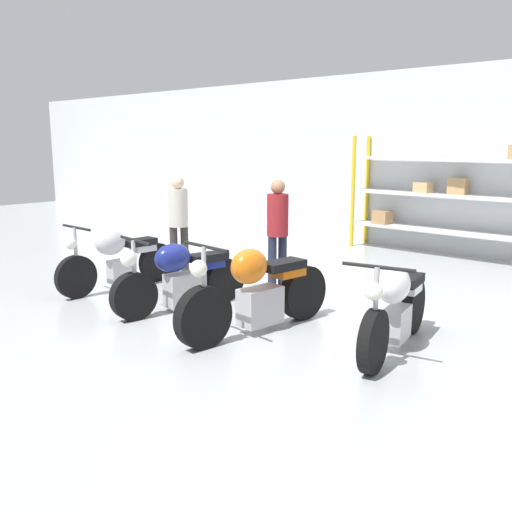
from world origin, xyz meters
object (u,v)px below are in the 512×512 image
object	(u,v)px
motorcycle_blue	(181,278)
motorcycle_white	(396,307)
motorcycle_silver	(118,258)
person_near_rack	(178,217)
person_browsing	(278,225)
shelving_rack	(453,195)
motorcycle_orange	(257,292)

from	to	relation	value
motorcycle_blue	motorcycle_white	xyz separation A→B (m)	(2.81, 0.53, 0.05)
motorcycle_silver	person_near_rack	distance (m)	1.43
person_browsing	person_near_rack	distance (m)	1.88
shelving_rack	motorcycle_orange	world-z (taller)	shelving_rack
shelving_rack	motorcycle_blue	xyz separation A→B (m)	(-1.11, -5.76, -0.76)
motorcycle_orange	person_near_rack	bearing A→B (deg)	-109.15
motorcycle_white	person_browsing	bearing A→B (deg)	-126.94
motorcycle_silver	motorcycle_white	world-z (taller)	motorcycle_white
motorcycle_blue	person_near_rack	xyz separation A→B (m)	(-1.70, 1.42, 0.51)
motorcycle_silver	motorcycle_white	bearing A→B (deg)	97.22
shelving_rack	motorcycle_silver	bearing A→B (deg)	-114.86
motorcycle_blue	person_near_rack	size ratio (longest dim) A/B	1.22
motorcycle_silver	motorcycle_orange	world-z (taller)	motorcycle_orange
motorcycle_silver	motorcycle_white	xyz separation A→B (m)	(4.33, 0.45, 0.01)
motorcycle_blue	person_browsing	bearing A→B (deg)	-176.21
motorcycle_silver	person_near_rack	world-z (taller)	person_near_rack
shelving_rack	motorcycle_blue	bearing A→B (deg)	-100.92
motorcycle_blue	motorcycle_orange	size ratio (longest dim) A/B	0.89
shelving_rack	person_browsing	size ratio (longest dim) A/B	2.51
motorcycle_silver	person_browsing	distance (m)	2.43
shelving_rack	motorcycle_silver	xyz separation A→B (m)	(-2.63, -5.68, -0.72)
motorcycle_white	motorcycle_silver	bearing A→B (deg)	-95.86
person_browsing	motorcycle_white	bearing A→B (deg)	173.51
motorcycle_blue	motorcycle_orange	world-z (taller)	motorcycle_orange
motorcycle_blue	motorcycle_orange	distance (m)	1.34
motorcycle_silver	motorcycle_blue	distance (m)	1.52
person_browsing	motorcycle_orange	bearing A→B (deg)	142.48
motorcycle_blue	motorcycle_white	bearing A→B (deg)	109.20
shelving_rack	motorcycle_white	world-z (taller)	shelving_rack
shelving_rack	person_browsing	bearing A→B (deg)	-103.59
motorcycle_silver	motorcycle_orange	size ratio (longest dim) A/B	0.90
person_near_rack	person_browsing	bearing A→B (deg)	-130.60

